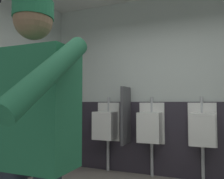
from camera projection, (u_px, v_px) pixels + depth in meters
wall_back at (177, 84)px, 3.69m from camera, size 4.91×0.12×2.89m
wainscot_band_back at (177, 140)px, 3.58m from camera, size 4.31×0.03×1.16m
urinal_left at (106, 125)px, 3.88m from camera, size 0.40×0.34×1.24m
urinal_middle at (150, 127)px, 3.60m from camera, size 0.40×0.34×1.24m
urinal_right at (202, 129)px, 3.32m from camera, size 0.40×0.34×1.24m
privacy_divider_panel at (126, 115)px, 3.68m from camera, size 0.04×0.40×0.90m
person at (30, 132)px, 1.21m from camera, size 0.69×0.60×1.70m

